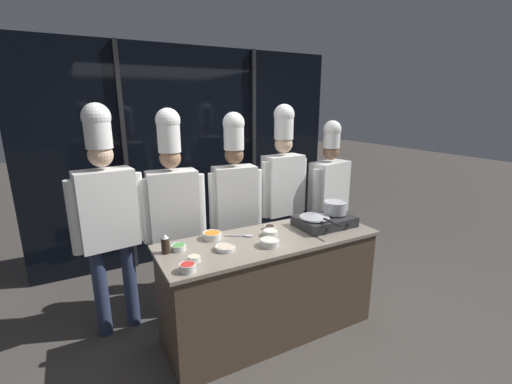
{
  "coord_description": "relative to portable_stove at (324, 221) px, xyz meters",
  "views": [
    {
      "loc": [
        -1.4,
        -2.34,
        2.03
      ],
      "look_at": [
        0.0,
        0.25,
        1.25
      ],
      "focal_mm": 24.0,
      "sensor_mm": 36.0,
      "label": 1
    }
  ],
  "objects": [
    {
      "name": "window_wall_back",
      "position": [
        -0.6,
        1.93,
        0.4
      ],
      "size": [
        4.02,
        0.09,
        2.7
      ],
      "color": "black",
      "rests_on": "ground_plane"
    },
    {
      "name": "prep_bowl_noodles",
      "position": [
        -1.32,
        -0.14,
        -0.02
      ],
      "size": [
        0.09,
        0.09,
        0.04
      ],
      "color": "white",
      "rests_on": "demo_counter"
    },
    {
      "name": "chef_head",
      "position": [
        -1.81,
        0.65,
        0.21
      ],
      "size": [
        0.6,
        0.29,
        2.03
      ],
      "rotation": [
        0.0,
        0.0,
        3.26
      ],
      "color": "#2D3856",
      "rests_on": "ground_plane"
    },
    {
      "name": "serving_spoon_slotted",
      "position": [
        -0.78,
        0.12,
        -0.04
      ],
      "size": [
        0.23,
        0.15,
        0.02
      ],
      "color": "#B2B5BA",
      "rests_on": "demo_counter"
    },
    {
      "name": "portable_stove",
      "position": [
        0.0,
        0.0,
        0.0
      ],
      "size": [
        0.52,
        0.38,
        0.1
      ],
      "color": "#28282B",
      "rests_on": "demo_counter"
    },
    {
      "name": "prep_bowl_chicken",
      "position": [
        -1.04,
        -0.06,
        -0.03
      ],
      "size": [
        0.16,
        0.16,
        0.04
      ],
      "color": "white",
      "rests_on": "demo_counter"
    },
    {
      "name": "chef_pastry",
      "position": [
        0.0,
        0.73,
        0.21
      ],
      "size": [
        0.57,
        0.25,
        2.01
      ],
      "rotation": [
        0.0,
        0.0,
        3.19
      ],
      "color": "#2D3856",
      "rests_on": "ground_plane"
    },
    {
      "name": "prep_bowl_bell_pepper",
      "position": [
        -1.4,
        -0.26,
        -0.02
      ],
      "size": [
        0.12,
        0.12,
        0.06
      ],
      "color": "white",
      "rests_on": "demo_counter"
    },
    {
      "name": "chef_line",
      "position": [
        -0.61,
        0.66,
        0.17
      ],
      "size": [
        0.55,
        0.26,
        1.94
      ],
      "rotation": [
        0.0,
        0.0,
        3.05
      ],
      "color": "#232326",
      "rests_on": "ground_plane"
    },
    {
      "name": "ground_plane",
      "position": [
        -0.6,
        -0.02,
        -0.95
      ],
      "size": [
        24.0,
        24.0,
        0.0
      ],
      "primitive_type": "plane",
      "color": "#47423D"
    },
    {
      "name": "chef_sous",
      "position": [
        -1.24,
        0.66,
        0.17
      ],
      "size": [
        0.59,
        0.26,
        1.98
      ],
      "rotation": [
        0.0,
        0.0,
        3.08
      ],
      "color": "#2D3856",
      "rests_on": "ground_plane"
    },
    {
      "name": "prep_bowl_soy_glaze",
      "position": [
        -0.5,
        0.17,
        -0.03
      ],
      "size": [
        0.1,
        0.1,
        0.03
      ],
      "color": "white",
      "rests_on": "demo_counter"
    },
    {
      "name": "squeeze_bottle_soy",
      "position": [
        -1.46,
        0.11,
        0.03
      ],
      "size": [
        0.06,
        0.06,
        0.16
      ],
      "color": "#332319",
      "rests_on": "demo_counter"
    },
    {
      "name": "stock_pot",
      "position": [
        0.12,
        0.0,
        0.12
      ],
      "size": [
        0.25,
        0.22,
        0.12
      ],
      "color": "#B7BABF",
      "rests_on": "portable_stove"
    },
    {
      "name": "prep_bowl_scallions",
      "position": [
        -1.36,
        0.11,
        -0.02
      ],
      "size": [
        0.12,
        0.12,
        0.05
      ],
      "color": "white",
      "rests_on": "demo_counter"
    },
    {
      "name": "frying_pan",
      "position": [
        -0.12,
        -0.01,
        0.07
      ],
      "size": [
        0.28,
        0.48,
        0.04
      ],
      "color": "#ADAFB5",
      "rests_on": "portable_stove"
    },
    {
      "name": "prep_bowl_garlic",
      "position": [
        -0.57,
        0.04,
        -0.02
      ],
      "size": [
        0.13,
        0.13,
        0.05
      ],
      "color": "white",
      "rests_on": "demo_counter"
    },
    {
      "name": "chef_apprentice",
      "position": [
        0.61,
        0.66,
        0.08
      ],
      "size": [
        0.61,
        0.33,
        1.83
      ],
      "rotation": [
        0.0,
        0.0,
        3.34
      ],
      "color": "#2D3856",
      "rests_on": "ground_plane"
    },
    {
      "name": "demo_counter",
      "position": [
        -0.6,
        -0.02,
        -0.5
      ],
      "size": [
        1.9,
        0.68,
        0.9
      ],
      "color": "#4C3D2D",
      "rests_on": "ground_plane"
    },
    {
      "name": "prep_bowl_carrots",
      "position": [
        -1.04,
        0.2,
        -0.02
      ],
      "size": [
        0.16,
        0.16,
        0.06
      ],
      "color": "white",
      "rests_on": "demo_counter"
    },
    {
      "name": "prep_bowl_bean_sprouts",
      "position": [
        -0.69,
        -0.16,
        -0.02
      ],
      "size": [
        0.16,
        0.16,
        0.06
      ],
      "color": "white",
      "rests_on": "demo_counter"
    }
  ]
}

